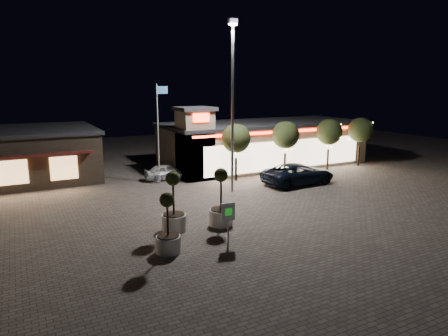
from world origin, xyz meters
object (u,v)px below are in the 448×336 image
planter_left (174,212)px  planter_mid (168,234)px  white_sedan (168,172)px  valet_sign (228,215)px  pickup_truck (298,174)px

planter_left → planter_mid: size_ratio=1.13×
white_sedan → planter_left: (-3.84, -11.70, 0.36)m
white_sedan → planter_mid: planter_mid is taller
white_sedan → valet_sign: size_ratio=1.86×
pickup_truck → white_sedan: pickup_truck is taller
planter_mid → white_sedan: bearing=70.3°
planter_left → valet_sign: (1.78, -3.00, 0.45)m
white_sedan → planter_left: planter_left is taller
planter_mid → valet_sign: planter_mid is taller
pickup_truck → valet_sign: size_ratio=2.90×
white_sedan → valet_sign: valet_sign is taller
pickup_truck → planter_mid: size_ratio=2.08×
white_sedan → valet_sign: 14.87m
pickup_truck → valet_sign: 13.74m
pickup_truck → planter_left: bearing=111.2°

